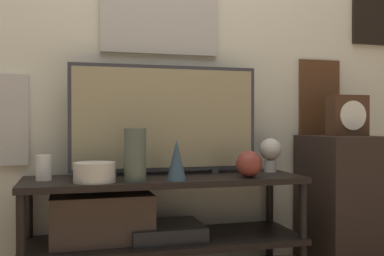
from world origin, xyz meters
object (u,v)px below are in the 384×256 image
at_px(vase_slim_bronze, 177,160).
at_px(vase_wide_bowl, 95,172).
at_px(decorative_bust, 270,152).
at_px(television, 165,118).
at_px(vase_round_glass, 249,164).
at_px(candle_jar, 44,168).
at_px(mantel_clock, 348,116).
at_px(vase_tall_ceramic, 135,155).

height_order(vase_slim_bronze, vase_wide_bowl, vase_slim_bronze).
xyz_separation_m(vase_wide_bowl, decorative_bust, (0.95, 0.17, 0.07)).
xyz_separation_m(television, vase_slim_bronze, (-0.00, -0.26, -0.20)).
bearing_deg(vase_slim_bronze, vase_round_glass, 6.42).
xyz_separation_m(vase_round_glass, vase_slim_bronze, (-0.38, -0.04, 0.03)).
height_order(television, vase_wide_bowl, television).
relative_size(television, vase_round_glass, 7.45).
bearing_deg(candle_jar, vase_wide_bowl, -29.35).
xyz_separation_m(vase_round_glass, decorative_bust, (0.20, 0.19, 0.05)).
relative_size(television, candle_jar, 8.21).
height_order(vase_round_glass, mantel_clock, mantel_clock).
height_order(vase_tall_ceramic, vase_wide_bowl, vase_tall_ceramic).
xyz_separation_m(vase_tall_ceramic, decorative_bust, (0.76, 0.18, -0.01)).
bearing_deg(vase_wide_bowl, candle_jar, 150.65).
distance_m(vase_tall_ceramic, candle_jar, 0.43).
xyz_separation_m(vase_tall_ceramic, vase_wide_bowl, (-0.18, 0.01, -0.08)).
height_order(vase_slim_bronze, vase_tall_ceramic, vase_tall_ceramic).
bearing_deg(candle_jar, vase_round_glass, -8.18).
height_order(decorative_bust, mantel_clock, mantel_clock).
relative_size(television, mantel_clock, 4.32).
bearing_deg(vase_wide_bowl, mantel_clock, 4.74).
bearing_deg(candle_jar, vase_slim_bronze, -17.06).
bearing_deg(vase_round_glass, vase_wide_bowl, 179.01).
relative_size(vase_tall_ceramic, mantel_clock, 1.08).
distance_m(television, mantel_clock, 1.02).
distance_m(decorative_bust, mantel_clock, 0.49).
relative_size(vase_tall_ceramic, vase_wide_bowl, 1.29).
height_order(television, vase_tall_ceramic, television).
bearing_deg(mantel_clock, television, 174.82).
xyz_separation_m(candle_jar, decorative_bust, (1.17, 0.05, 0.05)).
height_order(vase_round_glass, vase_tall_ceramic, vase_tall_ceramic).
relative_size(television, vase_slim_bronze, 5.14).
xyz_separation_m(television, mantel_clock, (1.02, -0.09, 0.02)).
height_order(television, mantel_clock, television).
xyz_separation_m(vase_wide_bowl, mantel_clock, (1.39, 0.11, 0.26)).
relative_size(decorative_bust, mantel_clock, 0.81).
distance_m(vase_tall_ceramic, mantel_clock, 1.22).
height_order(vase_wide_bowl, mantel_clock, mantel_clock).
height_order(candle_jar, mantel_clock, mantel_clock).
bearing_deg(candle_jar, vase_tall_ceramic, -17.89).
bearing_deg(vase_slim_bronze, vase_wide_bowl, 171.43).
bearing_deg(vase_tall_ceramic, mantel_clock, 5.71).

